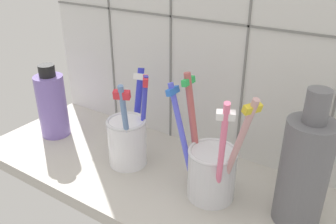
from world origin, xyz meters
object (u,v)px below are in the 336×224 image
(toothbrush_cup_left, at_px, (130,137))
(toothbrush_cup_right, at_px, (212,167))
(ceramic_vase, at_px, (304,170))
(soap_bottle, at_px, (52,104))

(toothbrush_cup_left, height_order, toothbrush_cup_right, toothbrush_cup_right)
(toothbrush_cup_right, bearing_deg, toothbrush_cup_left, 178.61)
(ceramic_vase, bearing_deg, toothbrush_cup_right, -171.70)
(toothbrush_cup_right, height_order, ceramic_vase, same)
(toothbrush_cup_left, bearing_deg, soap_bottle, -178.19)
(toothbrush_cup_left, bearing_deg, ceramic_vase, 2.85)
(toothbrush_cup_left, bearing_deg, toothbrush_cup_right, -1.39)
(toothbrush_cup_left, distance_m, toothbrush_cup_right, 0.15)
(toothbrush_cup_right, xyz_separation_m, ceramic_vase, (0.11, 0.02, 0.03))
(toothbrush_cup_right, distance_m, soap_bottle, 0.32)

